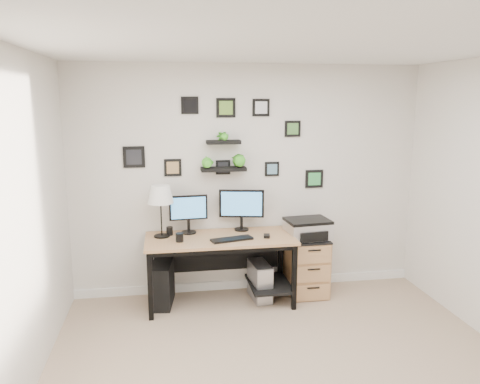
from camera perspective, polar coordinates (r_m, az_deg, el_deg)
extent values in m
plane|color=silver|center=(3.35, 7.62, 17.79)|extent=(4.00, 4.00, 0.00)
plane|color=silver|center=(5.35, 1.05, 1.45)|extent=(4.00, 0.00, 4.00)
plane|color=silver|center=(3.48, -26.61, -5.21)|extent=(0.00, 4.00, 4.00)
cube|color=white|center=(5.69, 1.03, -11.09)|extent=(4.00, 0.03, 0.10)
cube|color=tan|center=(5.07, -2.43, -5.69)|extent=(1.60, 0.70, 0.03)
cube|color=black|center=(5.08, -2.43, -6.12)|extent=(1.54, 0.64, 0.05)
cube|color=black|center=(5.47, -2.83, -7.44)|extent=(1.44, 0.02, 0.41)
cube|color=black|center=(5.35, 3.59, -11.10)|extent=(0.45, 0.63, 0.03)
cube|color=black|center=(4.89, -10.89, -11.24)|extent=(0.05, 0.05, 0.72)
cube|color=black|center=(5.45, -10.74, -8.83)|extent=(0.05, 0.05, 0.72)
cube|color=black|center=(5.06, 6.63, -10.30)|extent=(0.05, 0.05, 0.72)
cube|color=black|center=(5.60, 4.94, -8.09)|extent=(0.05, 0.05, 0.72)
cylinder|color=black|center=(5.24, -6.26, -4.91)|extent=(0.18, 0.18, 0.02)
cylinder|color=black|center=(5.22, -6.27, -4.14)|extent=(0.04, 0.04, 0.15)
cube|color=black|center=(5.16, -6.32, -1.90)|extent=(0.42, 0.06, 0.27)
cube|color=#3F8CCC|center=(5.15, -6.29, -1.95)|extent=(0.38, 0.03, 0.24)
cylinder|color=black|center=(5.33, 0.19, -4.58)|extent=(0.19, 0.19, 0.02)
cylinder|color=black|center=(5.31, 0.19, -3.83)|extent=(0.04, 0.04, 0.14)
cube|color=black|center=(5.25, 0.19, -1.42)|extent=(0.50, 0.13, 0.32)
cube|color=#3F8CCC|center=(5.23, 0.18, -1.46)|extent=(0.45, 0.10, 0.27)
cube|color=black|center=(4.96, -1.01, -5.78)|extent=(0.46, 0.24, 0.02)
cube|color=black|center=(5.06, 3.28, -5.37)|extent=(0.08, 0.11, 0.03)
cylinder|color=black|center=(5.15, -9.50, -5.31)|extent=(0.17, 0.17, 0.02)
cylinder|color=black|center=(5.08, -9.60, -2.51)|extent=(0.01, 0.01, 0.51)
cone|color=white|center=(5.04, -9.67, -0.27)|extent=(0.28, 0.28, 0.19)
cylinder|color=black|center=(4.94, -7.38, -5.51)|extent=(0.08, 0.08, 0.09)
cylinder|color=black|center=(5.19, -8.57, -4.71)|extent=(0.07, 0.07, 0.09)
cube|color=black|center=(5.26, -9.44, -10.97)|extent=(0.27, 0.50, 0.47)
cube|color=gray|center=(5.35, 2.43, -10.77)|extent=(0.22, 0.43, 0.42)
cube|color=silver|center=(5.16, 3.11, -11.60)|extent=(0.17, 0.02, 0.39)
cube|color=tan|center=(5.50, 8.09, -8.92)|extent=(0.42, 0.50, 0.65)
cube|color=black|center=(5.39, 8.19, -5.58)|extent=(0.43, 0.51, 0.02)
cube|color=tan|center=(5.35, 8.86, -12.03)|extent=(0.39, 0.02, 0.18)
cylinder|color=black|center=(5.32, 8.93, -11.49)|extent=(0.14, 0.02, 0.02)
cube|color=tan|center=(5.27, 8.93, -9.87)|extent=(0.39, 0.02, 0.18)
cylinder|color=black|center=(5.24, 9.00, -9.30)|extent=(0.14, 0.02, 0.02)
cube|color=tan|center=(5.20, 9.01, -7.64)|extent=(0.39, 0.02, 0.18)
cylinder|color=black|center=(5.17, 9.08, -7.05)|extent=(0.14, 0.02, 0.02)
cube|color=silver|center=(5.34, 8.22, -4.59)|extent=(0.51, 0.41, 0.18)
cube|color=black|center=(5.31, 8.25, -3.47)|extent=(0.51, 0.41, 0.03)
cube|color=black|center=(5.18, 9.05, -5.44)|extent=(0.32, 0.05, 0.11)
cube|color=black|center=(5.19, -2.02, 2.82)|extent=(0.50, 0.18, 0.04)
cube|color=black|center=(5.15, -2.03, 6.10)|extent=(0.38, 0.15, 0.04)
imported|color=green|center=(5.16, -3.92, 4.47)|extent=(0.15, 0.12, 0.27)
imported|color=green|center=(5.20, -0.17, 4.55)|extent=(0.15, 0.15, 0.27)
imported|color=green|center=(5.14, -2.04, 7.74)|extent=(0.13, 0.09, 0.25)
cube|color=black|center=(5.22, -1.74, 10.23)|extent=(0.21, 0.02, 0.21)
cube|color=olive|center=(5.21, -1.72, 10.22)|extent=(0.15, 0.00, 0.15)
cube|color=black|center=(5.37, 3.92, 2.82)|extent=(0.16, 0.02, 0.16)
cube|color=#5A869E|center=(5.36, 3.94, 2.80)|extent=(0.12, 0.00, 0.12)
cube|color=black|center=(5.29, 2.58, 10.24)|extent=(0.19, 0.02, 0.19)
cube|color=silver|center=(5.28, 2.60, 10.24)|extent=(0.13, 0.00, 0.13)
cube|color=black|center=(5.39, 6.43, 7.67)|extent=(0.18, 0.02, 0.18)
cube|color=#487C38|center=(5.37, 6.46, 7.66)|extent=(0.13, 0.00, 0.13)
cube|color=black|center=(5.23, -8.20, 2.97)|extent=(0.19, 0.02, 0.19)
cube|color=#A0794A|center=(5.22, -8.19, 2.95)|extent=(0.13, 0.00, 0.13)
cube|color=black|center=(5.22, -12.80, 4.18)|extent=(0.23, 0.02, 0.23)
cube|color=black|center=(5.21, -12.81, 4.16)|extent=(0.16, 0.00, 0.16)
cube|color=black|center=(5.53, 9.03, 1.60)|extent=(0.21, 0.02, 0.21)
cube|color=green|center=(5.52, 9.07, 1.58)|extent=(0.15, 0.00, 0.15)
cube|color=black|center=(5.27, -2.08, 3.03)|extent=(0.16, 0.02, 0.16)
cube|color=black|center=(5.26, -2.07, 3.02)|extent=(0.11, 0.00, 0.11)
cube|color=black|center=(5.18, -6.14, 10.46)|extent=(0.19, 0.02, 0.19)
cube|color=black|center=(5.17, -6.14, 10.46)|extent=(0.13, 0.00, 0.13)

